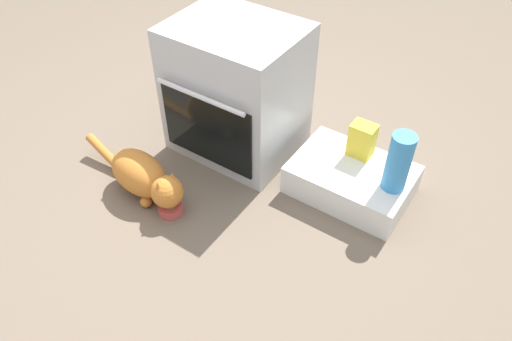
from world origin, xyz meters
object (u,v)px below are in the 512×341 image
object	(u,v)px
oven	(236,91)
food_bowl	(171,208)
pantry_cabinet	(351,179)
snack_bag	(362,140)
water_bottle	(398,162)
cat	(144,176)

from	to	relation	value
oven	food_bowl	size ratio (longest dim) A/B	5.85
pantry_cabinet	food_bowl	bearing A→B (deg)	-136.83
oven	snack_bag	size ratio (longest dim) A/B	3.94
oven	pantry_cabinet	world-z (taller)	oven
oven	food_bowl	distance (m)	0.69
oven	water_bottle	bearing A→B (deg)	-0.28
water_bottle	snack_bag	xyz separation A→B (m)	(-0.23, 0.12, -0.06)
water_bottle	oven	bearing A→B (deg)	179.72
oven	food_bowl	world-z (taller)	oven
food_bowl	snack_bag	world-z (taller)	snack_bag
food_bowl	water_bottle	xyz separation A→B (m)	(0.86, 0.60, 0.28)
food_bowl	oven	bearing A→B (deg)	92.92
pantry_cabinet	snack_bag	world-z (taller)	snack_bag
cat	water_bottle	distance (m)	1.21
food_bowl	snack_bag	bearing A→B (deg)	48.68
cat	snack_bag	xyz separation A→B (m)	(0.82, 0.70, 0.13)
cat	snack_bag	bearing A→B (deg)	48.76
oven	cat	distance (m)	0.64
food_bowl	cat	xyz separation A→B (m)	(-0.18, 0.03, 0.09)
food_bowl	snack_bag	xyz separation A→B (m)	(0.64, 0.72, 0.22)
oven	water_bottle	distance (m)	0.89
pantry_cabinet	oven	bearing A→B (deg)	-179.09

